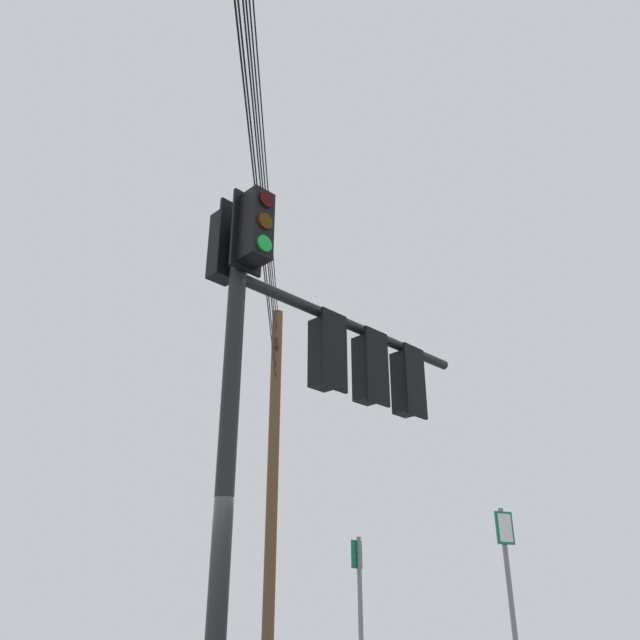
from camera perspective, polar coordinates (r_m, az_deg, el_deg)
The scene contains 5 objects.
signal_mast_assembly at distance 7.84m, azimuth -1.54°, elevation -2.98°, with size 3.83×2.70×6.06m.
utility_pole_wooden at distance 17.32m, azimuth -4.20°, elevation -13.31°, with size 0.42×1.89×9.53m.
route_sign_primary at distance 10.18m, azimuth 3.53°, elevation -24.25°, with size 0.22×0.22×2.53m.
route_sign_secondary at distance 9.44m, azimuth 16.53°, elevation -22.43°, with size 0.27×0.12×2.79m.
overhead_wire_span at distance 8.87m, azimuth -6.67°, elevation 26.18°, with size 4.19×22.45×2.30m.
Camera 1 is at (-0.44, 6.74, 1.40)m, focal length 36.23 mm.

